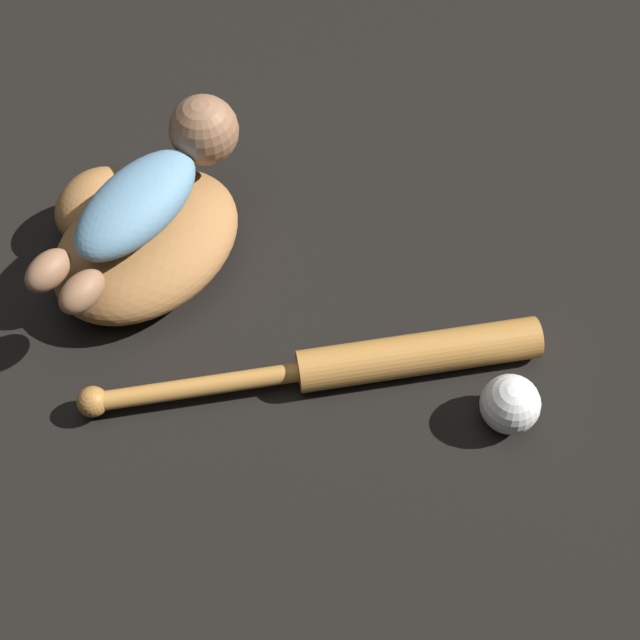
{
  "coord_description": "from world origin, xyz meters",
  "views": [
    {
      "loc": [
        -0.6,
        -0.47,
        1.03
      ],
      "look_at": [
        -0.04,
        -0.23,
        0.08
      ],
      "focal_mm": 50.0,
      "sensor_mm": 36.0,
      "label": 1
    }
  ],
  "objects_px": {
    "baseball_glove": "(140,235)",
    "baseball_bat": "(373,361)",
    "baby_figure": "(154,184)",
    "baseball": "(510,404)"
  },
  "relations": [
    {
      "from": "baby_figure",
      "to": "baseball_bat",
      "type": "distance_m",
      "value": 0.37
    },
    {
      "from": "baby_figure",
      "to": "baseball",
      "type": "height_order",
      "value": "baby_figure"
    },
    {
      "from": "baby_figure",
      "to": "baseball_bat",
      "type": "height_order",
      "value": "baby_figure"
    },
    {
      "from": "baby_figure",
      "to": "baseball",
      "type": "distance_m",
      "value": 0.54
    },
    {
      "from": "baseball_bat",
      "to": "baseball_glove",
      "type": "bearing_deg",
      "value": 82.37
    },
    {
      "from": "baseball_glove",
      "to": "baseball_bat",
      "type": "relative_size",
      "value": 0.64
    },
    {
      "from": "baseball_glove",
      "to": "baby_figure",
      "type": "height_order",
      "value": "baby_figure"
    },
    {
      "from": "baby_figure",
      "to": "baseball_bat",
      "type": "relative_size",
      "value": 0.71
    },
    {
      "from": "baseball_glove",
      "to": "baseball",
      "type": "bearing_deg",
      "value": -94.78
    },
    {
      "from": "baby_figure",
      "to": "baseball_bat",
      "type": "bearing_deg",
      "value": -102.52
    }
  ]
}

